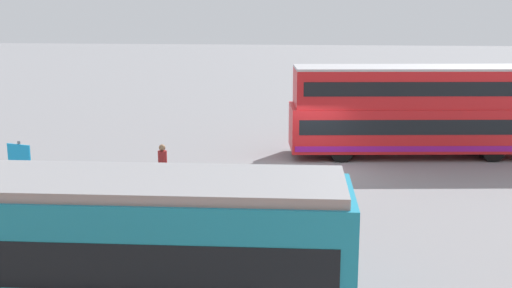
# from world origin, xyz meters

# --- Properties ---
(ground_plane) EXTENTS (160.00, 160.00, 0.00)m
(ground_plane) POSITION_xyz_m (0.00, 0.00, 0.00)
(ground_plane) COLOR gray
(double_decker_bus) EXTENTS (11.30, 3.75, 3.96)m
(double_decker_bus) POSITION_xyz_m (-4.30, -3.13, 2.03)
(double_decker_bus) COLOR red
(double_decker_bus) RESTS_ON ground
(pedestrian_near_railing) EXTENTS (0.38, 0.38, 1.76)m
(pedestrian_near_railing) POSITION_xyz_m (5.50, 3.47, 1.02)
(pedestrian_near_railing) COLOR #33384C
(pedestrian_near_railing) RESTS_ON ground
(pedestrian_railing) EXTENTS (8.04, 1.22, 1.08)m
(pedestrian_railing) POSITION_xyz_m (3.95, 6.28, 0.74)
(pedestrian_railing) COLOR gray
(pedestrian_railing) RESTS_ON ground
(info_sign) EXTENTS (0.88, 0.31, 2.25)m
(info_sign) POSITION_xyz_m (9.71, 5.61, 1.52)
(info_sign) COLOR slate
(info_sign) RESTS_ON ground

